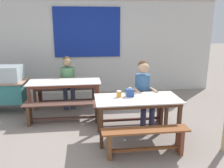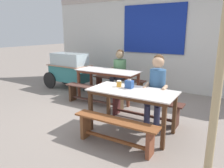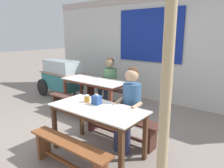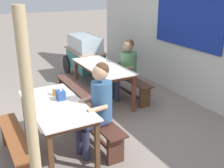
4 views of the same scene
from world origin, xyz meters
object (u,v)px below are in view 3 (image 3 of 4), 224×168
(dining_table_far, at_px, (94,83))
(person_right_near_table, at_px, (130,102))
(food_cart, at_px, (61,76))
(bench_near_back, at_px, (120,123))
(bench_near_front, at_px, (69,152))
(dining_table_near, at_px, (97,113))
(tissue_box, at_px, (97,100))
(bench_far_front, at_px, (76,105))
(condiment_jar, at_px, (87,99))
(person_center_facing, at_px, (109,78))
(wooden_support_post, at_px, (164,122))
(bench_far_back, at_px, (109,93))

(dining_table_far, height_order, person_right_near_table, person_right_near_table)
(food_cart, bearing_deg, bench_near_back, -19.77)
(bench_near_front, bearing_deg, person_right_near_table, 78.47)
(dining_table_near, bearing_deg, person_right_near_table, 65.75)
(food_cart, bearing_deg, dining_table_far, -9.51)
(food_cart, distance_m, tissue_box, 3.28)
(tissue_box, bearing_deg, bench_near_back, 77.54)
(bench_far_front, height_order, condiment_jar, condiment_jar)
(person_right_near_table, bearing_deg, dining_table_near, -114.25)
(bench_near_front, relative_size, person_center_facing, 1.10)
(dining_table_far, height_order, food_cart, food_cart)
(food_cart, bearing_deg, dining_table_near, -29.07)
(food_cart, relative_size, person_center_facing, 1.30)
(person_right_near_table, bearing_deg, bench_near_back, 166.66)
(dining_table_near, distance_m, food_cart, 3.43)
(dining_table_far, height_order, bench_far_front, dining_table_far)
(dining_table_far, bearing_deg, bench_far_front, -89.12)
(dining_table_near, distance_m, condiment_jar, 0.36)
(dining_table_far, distance_m, food_cart, 1.61)
(wooden_support_post, bearing_deg, person_right_near_table, 134.86)
(bench_near_back, relative_size, tissue_box, 9.37)
(bench_far_front, distance_m, tissue_box, 1.56)
(dining_table_far, xyz_separation_m, tissue_box, (1.29, -1.29, 0.15))
(bench_far_front, relative_size, person_center_facing, 1.30)
(bench_far_back, xyz_separation_m, food_cart, (-1.58, -0.33, 0.34))
(person_right_near_table, bearing_deg, bench_far_back, 138.62)
(dining_table_far, relative_size, bench_far_back, 1.04)
(condiment_jar, bearing_deg, dining_table_far, 129.86)
(bench_near_back, relative_size, person_right_near_table, 1.14)
(dining_table_near, bearing_deg, dining_table_far, 135.14)
(bench_near_front, distance_m, tissue_box, 0.90)
(bench_near_back, distance_m, food_cart, 3.19)
(person_center_facing, bearing_deg, person_right_near_table, -40.92)
(dining_table_far, height_order, condiment_jar, condiment_jar)
(bench_far_back, relative_size, bench_far_front, 0.98)
(bench_far_back, distance_m, person_center_facing, 0.43)
(person_center_facing, relative_size, wooden_support_post, 0.57)
(bench_far_front, distance_m, person_center_facing, 1.20)
(dining_table_near, xyz_separation_m, tissue_box, (-0.12, 0.11, 0.15))
(wooden_support_post, bearing_deg, dining_table_far, 144.25)
(tissue_box, bearing_deg, wooden_support_post, -25.52)
(condiment_jar, height_order, wooden_support_post, wooden_support_post)
(food_cart, relative_size, person_right_near_table, 1.22)
(bench_near_front, height_order, food_cart, food_cart)
(bench_near_back, distance_m, condiment_jar, 0.79)
(bench_near_back, bearing_deg, bench_near_front, -88.98)
(bench_near_back, relative_size, condiment_jar, 13.13)
(dining_table_near, relative_size, tissue_box, 9.28)
(dining_table_near, distance_m, bench_near_front, 0.71)
(bench_near_back, height_order, person_center_facing, person_center_facing)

